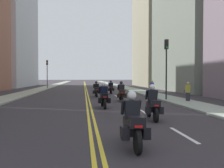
# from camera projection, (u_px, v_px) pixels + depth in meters

# --- Properties ---
(ground_plane) EXTENTS (264.00, 264.00, 0.00)m
(ground_plane) POSITION_uv_depth(u_px,v_px,m) (85.00, 87.00, 47.92)
(ground_plane) COLOR #312C31
(sidewalk_left) EXTENTS (2.37, 144.00, 0.12)m
(sidewalk_left) POSITION_uv_depth(u_px,v_px,m) (47.00, 87.00, 47.10)
(sidewalk_left) COLOR gray
(sidewalk_left) RESTS_ON ground
(sidewalk_right) EXTENTS (2.37, 144.00, 0.12)m
(sidewalk_right) POSITION_uv_depth(u_px,v_px,m) (123.00, 87.00, 48.74)
(sidewalk_right) COLOR #8F9C8D
(sidewalk_right) RESTS_ON ground
(centreline_yellow_inner) EXTENTS (0.12, 132.00, 0.01)m
(centreline_yellow_inner) POSITION_uv_depth(u_px,v_px,m) (85.00, 87.00, 47.91)
(centreline_yellow_inner) COLOR yellow
(centreline_yellow_inner) RESTS_ON ground
(centreline_yellow_outer) EXTENTS (0.12, 132.00, 0.01)m
(centreline_yellow_outer) POSITION_uv_depth(u_px,v_px,m) (86.00, 87.00, 47.94)
(centreline_yellow_outer) COLOR yellow
(centreline_yellow_outer) RESTS_ON ground
(lane_dashes_white) EXTENTS (0.14, 56.40, 0.01)m
(lane_dashes_white) POSITION_uv_depth(u_px,v_px,m) (112.00, 94.00, 29.40)
(lane_dashes_white) COLOR silver
(lane_dashes_white) RESTS_ON ground
(building_left_2) EXTENTS (7.12, 20.88, 25.03)m
(building_left_2) POSITION_uv_depth(u_px,v_px,m) (12.00, 27.00, 52.27)
(building_left_2) COLOR #A6A9B4
(building_left_2) RESTS_ON ground
(building_right_2) EXTENTS (9.03, 15.76, 21.77)m
(building_right_2) POSITION_uv_depth(u_px,v_px,m) (159.00, 37.00, 54.86)
(building_right_2) COLOR tan
(building_right_2) RESTS_ON ground
(motorcycle_0) EXTENTS (0.76, 2.17, 1.59)m
(motorcycle_0) POSITION_uv_depth(u_px,v_px,m) (133.00, 124.00, 6.98)
(motorcycle_0) COLOR black
(motorcycle_0) RESTS_ON ground
(motorcycle_1) EXTENTS (0.78, 2.20, 1.65)m
(motorcycle_1) POSITION_uv_depth(u_px,v_px,m) (153.00, 106.00, 11.50)
(motorcycle_1) COLOR black
(motorcycle_1) RESTS_ON ground
(motorcycle_2) EXTENTS (0.78, 2.14, 1.66)m
(motorcycle_2) POSITION_uv_depth(u_px,v_px,m) (104.00, 98.00, 15.92)
(motorcycle_2) COLOR black
(motorcycle_2) RESTS_ON ground
(motorcycle_3) EXTENTS (0.78, 2.24, 1.65)m
(motorcycle_3) POSITION_uv_depth(u_px,v_px,m) (121.00, 93.00, 20.38)
(motorcycle_3) COLOR black
(motorcycle_3) RESTS_ON ground
(motorcycle_4) EXTENTS (0.77, 2.23, 1.57)m
(motorcycle_4) POSITION_uv_depth(u_px,v_px,m) (96.00, 90.00, 25.03)
(motorcycle_4) COLOR black
(motorcycle_4) RESTS_ON ground
(motorcycle_5) EXTENTS (0.78, 2.20, 1.58)m
(motorcycle_5) POSITION_uv_depth(u_px,v_px,m) (111.00, 88.00, 29.59)
(motorcycle_5) COLOR black
(motorcycle_5) RESTS_ON ground
(traffic_light_near) EXTENTS (0.28, 0.38, 5.08)m
(traffic_light_near) POSITION_uv_depth(u_px,v_px,m) (166.00, 59.00, 20.61)
(traffic_light_near) COLOR black
(traffic_light_near) RESTS_ON ground
(traffic_light_far) EXTENTS (0.28, 0.38, 4.81)m
(traffic_light_far) POSITION_uv_depth(u_px,v_px,m) (47.00, 69.00, 42.07)
(traffic_light_far) COLOR black
(traffic_light_far) RESTS_ON ground
(pedestrian_0) EXTENTS (0.47, 0.44, 1.61)m
(pedestrian_0) POSITION_uv_depth(u_px,v_px,m) (188.00, 92.00, 19.42)
(pedestrian_0) COLOR #282833
(pedestrian_0) RESTS_ON ground
(pedestrian_2) EXTENTS (0.31, 0.51, 1.65)m
(pedestrian_2) POSITION_uv_depth(u_px,v_px,m) (152.00, 88.00, 25.70)
(pedestrian_2) COLOR #262B3A
(pedestrian_2) RESTS_ON ground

